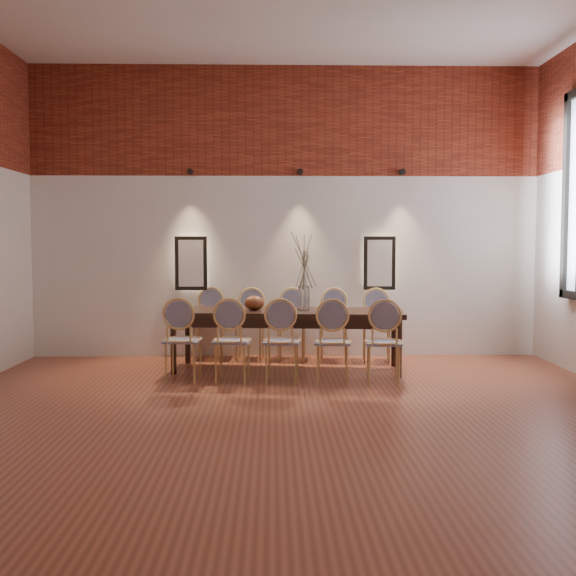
{
  "coord_description": "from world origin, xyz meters",
  "views": [
    {
      "loc": [
        -0.18,
        -5.85,
        1.57
      ],
      "look_at": [
        0.0,
        2.02,
        1.05
      ],
      "focal_mm": 42.0,
      "sensor_mm": 36.0,
      "label": 1
    }
  ],
  "objects_px": {
    "chair_near_b": "(232,341)",
    "chair_far_d": "(334,326)",
    "chair_far_c": "(292,325)",
    "chair_far_b": "(250,325)",
    "chair_near_a": "(183,340)",
    "chair_near_c": "(282,341)",
    "chair_far_e": "(377,326)",
    "bowl": "(254,303)",
    "chair_near_e": "(383,342)",
    "book": "(283,308)",
    "dining_table": "(287,340)",
    "vase": "(304,298)",
    "chair_far_a": "(208,325)",
    "chair_near_d": "(332,342)"
  },
  "relations": [
    {
      "from": "chair_near_b",
      "to": "chair_near_d",
      "type": "distance_m",
      "value": 1.14
    },
    {
      "from": "chair_near_d",
      "to": "chair_far_c",
      "type": "xyz_separation_m",
      "value": [
        -0.42,
        1.52,
        0.0
      ]
    },
    {
      "from": "chair_near_a",
      "to": "chair_far_b",
      "type": "distance_m",
      "value": 1.58
    },
    {
      "from": "chair_near_a",
      "to": "chair_far_c",
      "type": "xyz_separation_m",
      "value": [
        1.28,
        1.35,
        0.0
      ]
    },
    {
      "from": "dining_table",
      "to": "bowl",
      "type": "bearing_deg",
      "value": -172.95
    },
    {
      "from": "chair_far_c",
      "to": "chair_far_d",
      "type": "relative_size",
      "value": 1.0
    },
    {
      "from": "chair_far_e",
      "to": "chair_near_a",
      "type": "bearing_deg",
      "value": 32.95
    },
    {
      "from": "chair_near_b",
      "to": "chair_far_d",
      "type": "distance_m",
      "value": 1.86
    },
    {
      "from": "chair_near_c",
      "to": "book",
      "type": "bearing_deg",
      "value": 94.31
    },
    {
      "from": "chair_near_a",
      "to": "bowl",
      "type": "height_order",
      "value": "chair_near_a"
    },
    {
      "from": "chair_near_e",
      "to": "chair_far_d",
      "type": "relative_size",
      "value": 1.0
    },
    {
      "from": "book",
      "to": "chair_far_d",
      "type": "bearing_deg",
      "value": 37.3
    },
    {
      "from": "chair_near_e",
      "to": "book",
      "type": "height_order",
      "value": "chair_near_e"
    },
    {
      "from": "dining_table",
      "to": "vase",
      "type": "relative_size",
      "value": 9.47
    },
    {
      "from": "chair_near_e",
      "to": "bowl",
      "type": "xyz_separation_m",
      "value": [
        -1.46,
        0.84,
        0.37
      ]
    },
    {
      "from": "chair_near_b",
      "to": "chair_near_c",
      "type": "height_order",
      "value": "same"
    },
    {
      "from": "chair_near_e",
      "to": "chair_far_c",
      "type": "bearing_deg",
      "value": 127.64
    },
    {
      "from": "chair_near_b",
      "to": "chair_far_d",
      "type": "relative_size",
      "value": 1.0
    },
    {
      "from": "chair_far_c",
      "to": "chair_far_b",
      "type": "bearing_deg",
      "value": -0.0
    },
    {
      "from": "chair_far_b",
      "to": "bowl",
      "type": "distance_m",
      "value": 0.88
    },
    {
      "from": "chair_far_b",
      "to": "book",
      "type": "bearing_deg",
      "value": 130.2
    },
    {
      "from": "chair_far_a",
      "to": "chair_far_b",
      "type": "xyz_separation_m",
      "value": [
        0.57,
        -0.06,
        0.0
      ]
    },
    {
      "from": "chair_near_a",
      "to": "chair_far_d",
      "type": "xyz_separation_m",
      "value": [
        1.84,
        1.29,
        0.0
      ]
    },
    {
      "from": "dining_table",
      "to": "bowl",
      "type": "xyz_separation_m",
      "value": [
        -0.41,
        -0.01,
        0.46
      ]
    },
    {
      "from": "chair_far_d",
      "to": "chair_far_a",
      "type": "bearing_deg",
      "value": -0.0
    },
    {
      "from": "chair_far_c",
      "to": "bowl",
      "type": "xyz_separation_m",
      "value": [
        -0.48,
        -0.74,
        0.37
      ]
    },
    {
      "from": "chair_near_c",
      "to": "chair_near_d",
      "type": "relative_size",
      "value": 1.0
    },
    {
      "from": "chair_near_c",
      "to": "chair_far_b",
      "type": "bearing_deg",
      "value": 111.09
    },
    {
      "from": "chair_far_c",
      "to": "bowl",
      "type": "bearing_deg",
      "value": 62.81
    },
    {
      "from": "chair_far_d",
      "to": "chair_far_e",
      "type": "distance_m",
      "value": 0.57
    },
    {
      "from": "chair_far_b",
      "to": "vase",
      "type": "relative_size",
      "value": 3.13
    },
    {
      "from": "chair_far_a",
      "to": "chair_far_c",
      "type": "bearing_deg",
      "value": -180.0
    },
    {
      "from": "chair_near_d",
      "to": "chair_far_d",
      "type": "xyz_separation_m",
      "value": [
        0.15,
        1.47,
        0.0
      ]
    },
    {
      "from": "chair_near_e",
      "to": "chair_far_c",
      "type": "relative_size",
      "value": 1.0
    },
    {
      "from": "chair_near_b",
      "to": "chair_far_c",
      "type": "height_order",
      "value": "same"
    },
    {
      "from": "dining_table",
      "to": "chair_near_a",
      "type": "xyz_separation_m",
      "value": [
        -1.21,
        -0.62,
        0.09
      ]
    },
    {
      "from": "chair_far_e",
      "to": "chair_near_c",
      "type": "bearing_deg",
      "value": 52.36
    },
    {
      "from": "chair_near_d",
      "to": "chair_far_c",
      "type": "distance_m",
      "value": 1.58
    },
    {
      "from": "chair_far_b",
      "to": "chair_far_a",
      "type": "bearing_deg",
      "value": 0.0
    },
    {
      "from": "dining_table",
      "to": "chair_near_b",
      "type": "xyz_separation_m",
      "value": [
        -0.64,
        -0.68,
        0.09
      ]
    },
    {
      "from": "dining_table",
      "to": "chair_near_d",
      "type": "bearing_deg",
      "value": -52.36
    },
    {
      "from": "dining_table",
      "to": "chair_far_e",
      "type": "xyz_separation_m",
      "value": [
        1.21,
        0.62,
        0.09
      ]
    },
    {
      "from": "chair_near_c",
      "to": "vase",
      "type": "relative_size",
      "value": 3.13
    },
    {
      "from": "chair_far_b",
      "to": "vase",
      "type": "height_order",
      "value": "vase"
    },
    {
      "from": "chair_far_a",
      "to": "vase",
      "type": "xyz_separation_m",
      "value": [
        1.26,
        -0.87,
        0.43
      ]
    },
    {
      "from": "chair_near_a",
      "to": "chair_far_b",
      "type": "bearing_deg",
      "value": 68.91
    },
    {
      "from": "book",
      "to": "chair_near_a",
      "type": "bearing_deg",
      "value": -146.4
    },
    {
      "from": "chair_far_c",
      "to": "book",
      "type": "relative_size",
      "value": 3.62
    },
    {
      "from": "chair_near_b",
      "to": "chair_near_c",
      "type": "relative_size",
      "value": 1.0
    },
    {
      "from": "chair_near_e",
      "to": "book",
      "type": "xyz_separation_m",
      "value": [
        -1.11,
        1.0,
        0.3
      ]
    }
  ]
}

